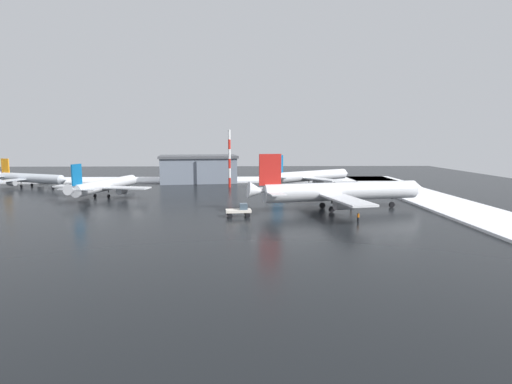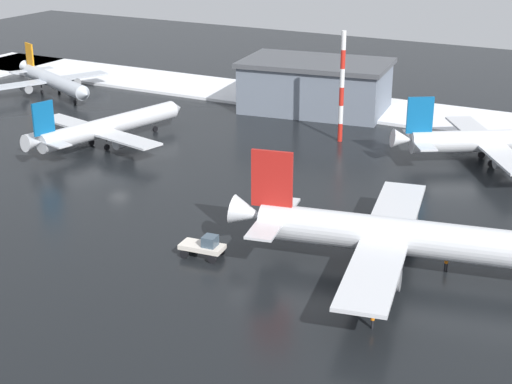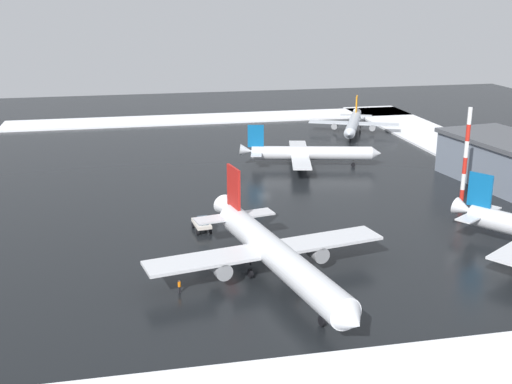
{
  "view_description": "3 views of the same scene",
  "coord_description": "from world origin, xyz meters",
  "px_view_note": "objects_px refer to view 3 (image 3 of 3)",
  "views": [
    {
      "loc": [
        -23.36,
        86.61,
        14.34
      ],
      "look_at": [
        -25.84,
        1.38,
        2.84
      ],
      "focal_mm": 28.0,
      "sensor_mm": 36.0,
      "label": 1
    },
    {
      "loc": [
        -62.21,
        76.94,
        35.32
      ],
      "look_at": [
        -22.95,
        4.13,
        3.86
      ],
      "focal_mm": 55.0,
      "sensor_mm": 36.0,
      "label": 2
    },
    {
      "loc": [
        -113.46,
        24.97,
        34.53
      ],
      "look_at": [
        -18.6,
        5.38,
        4.48
      ],
      "focal_mm": 45.0,
      "sensor_mm": 36.0,
      "label": 3
    }
  ],
  "objects_px": {
    "antenna_mast": "(466,157)",
    "cargo_hangar": "(505,160)",
    "pushback_tug": "(202,223)",
    "airplane_far_rear": "(308,153)",
    "airplane_parked_portside": "(275,254)",
    "ground_crew_by_nose_gear": "(179,286)",
    "airplane_distant_tail": "(353,124)",
    "ground_crew_beside_wing": "(298,284)"
  },
  "relations": [
    {
      "from": "airplane_parked_portside",
      "to": "pushback_tug",
      "type": "relative_size",
      "value": 7.94
    },
    {
      "from": "cargo_hangar",
      "to": "airplane_distant_tail",
      "type": "bearing_deg",
      "value": 6.92
    },
    {
      "from": "airplane_parked_portside",
      "to": "pushback_tug",
      "type": "height_order",
      "value": "airplane_parked_portside"
    },
    {
      "from": "pushback_tug",
      "to": "ground_crew_by_nose_gear",
      "type": "relative_size",
      "value": 2.81
    },
    {
      "from": "cargo_hangar",
      "to": "airplane_far_rear",
      "type": "bearing_deg",
      "value": 52.06
    },
    {
      "from": "airplane_distant_tail",
      "to": "ground_crew_by_nose_gear",
      "type": "relative_size",
      "value": 15.42
    },
    {
      "from": "airplane_far_rear",
      "to": "pushback_tug",
      "type": "height_order",
      "value": "airplane_far_rear"
    },
    {
      "from": "airplane_parked_portside",
      "to": "airplane_distant_tail",
      "type": "distance_m",
      "value": 91.08
    },
    {
      "from": "airplane_distant_tail",
      "to": "antenna_mast",
      "type": "bearing_deg",
      "value": 22.23
    },
    {
      "from": "airplane_distant_tail",
      "to": "pushback_tug",
      "type": "relative_size",
      "value": 5.49
    },
    {
      "from": "antenna_mast",
      "to": "ground_crew_by_nose_gear",
      "type": "bearing_deg",
      "value": 115.52
    },
    {
      "from": "antenna_mast",
      "to": "cargo_hangar",
      "type": "bearing_deg",
      "value": -53.6
    },
    {
      "from": "airplane_distant_tail",
      "to": "cargo_hangar",
      "type": "bearing_deg",
      "value": 38.97
    },
    {
      "from": "airplane_far_rear",
      "to": "antenna_mast",
      "type": "bearing_deg",
      "value": -45.52
    },
    {
      "from": "airplane_distant_tail",
      "to": "antenna_mast",
      "type": "height_order",
      "value": "antenna_mast"
    },
    {
      "from": "airplane_far_rear",
      "to": "ground_crew_by_nose_gear",
      "type": "bearing_deg",
      "value": -107.71
    },
    {
      "from": "airplane_far_rear",
      "to": "ground_crew_by_nose_gear",
      "type": "height_order",
      "value": "airplane_far_rear"
    },
    {
      "from": "ground_crew_by_nose_gear",
      "to": "cargo_hangar",
      "type": "height_order",
      "value": "cargo_hangar"
    },
    {
      "from": "ground_crew_by_nose_gear",
      "to": "cargo_hangar",
      "type": "relative_size",
      "value": 0.06
    },
    {
      "from": "airplane_far_rear",
      "to": "ground_crew_beside_wing",
      "type": "xyz_separation_m",
      "value": [
        -56.3,
        17.52,
        -1.93
      ]
    },
    {
      "from": "airplane_parked_portside",
      "to": "cargo_hangar",
      "type": "distance_m",
      "value": 62.67
    },
    {
      "from": "ground_crew_by_nose_gear",
      "to": "airplane_distant_tail",
      "type": "bearing_deg",
      "value": -58.3
    },
    {
      "from": "airplane_parked_portside",
      "to": "ground_crew_by_nose_gear",
      "type": "xyz_separation_m",
      "value": [
        -0.78,
        11.99,
        -2.79
      ]
    },
    {
      "from": "airplane_parked_portside",
      "to": "ground_crew_beside_wing",
      "type": "xyz_separation_m",
      "value": [
        -3.33,
        -2.06,
        -2.79
      ]
    },
    {
      "from": "ground_crew_by_nose_gear",
      "to": "antenna_mast",
      "type": "bearing_deg",
      "value": -90.66
    },
    {
      "from": "pushback_tug",
      "to": "antenna_mast",
      "type": "relative_size",
      "value": 0.29
    },
    {
      "from": "airplane_parked_portside",
      "to": "ground_crew_by_nose_gear",
      "type": "distance_m",
      "value": 12.33
    },
    {
      "from": "airplane_distant_tail",
      "to": "ground_crew_by_nose_gear",
      "type": "bearing_deg",
      "value": -8.09
    },
    {
      "from": "pushback_tug",
      "to": "cargo_hangar",
      "type": "relative_size",
      "value": 0.18
    },
    {
      "from": "ground_crew_by_nose_gear",
      "to": "airplane_far_rear",
      "type": "bearing_deg",
      "value": -56.6
    },
    {
      "from": "pushback_tug",
      "to": "antenna_mast",
      "type": "xyz_separation_m",
      "value": [
        3.48,
        -44.78,
        7.12
      ]
    },
    {
      "from": "airplane_distant_tail",
      "to": "ground_crew_beside_wing",
      "type": "relative_size",
      "value": 15.42
    },
    {
      "from": "ground_crew_beside_wing",
      "to": "airplane_parked_portside",
      "type": "bearing_deg",
      "value": 103.4
    },
    {
      "from": "airplane_distant_tail",
      "to": "airplane_parked_portside",
      "type": "bearing_deg",
      "value": -1.96
    },
    {
      "from": "ground_crew_beside_wing",
      "to": "antenna_mast",
      "type": "xyz_separation_m",
      "value": [
        26.44,
        -36.0,
        7.43
      ]
    },
    {
      "from": "airplane_far_rear",
      "to": "cargo_hangar",
      "type": "relative_size",
      "value": 1.09
    },
    {
      "from": "airplane_far_rear",
      "to": "ground_crew_beside_wing",
      "type": "bearing_deg",
      "value": -94.57
    },
    {
      "from": "airplane_parked_portside",
      "to": "cargo_hangar",
      "type": "bearing_deg",
      "value": 111.4
    },
    {
      "from": "airplane_distant_tail",
      "to": "pushback_tug",
      "type": "bearing_deg",
      "value": -12.81
    },
    {
      "from": "antenna_mast",
      "to": "cargo_hangar",
      "type": "relative_size",
      "value": 0.63
    },
    {
      "from": "airplane_far_rear",
      "to": "pushback_tug",
      "type": "xyz_separation_m",
      "value": [
        -33.33,
        26.3,
        -1.62
      ]
    },
    {
      "from": "pushback_tug",
      "to": "ground_crew_beside_wing",
      "type": "distance_m",
      "value": 24.59
    }
  ]
}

